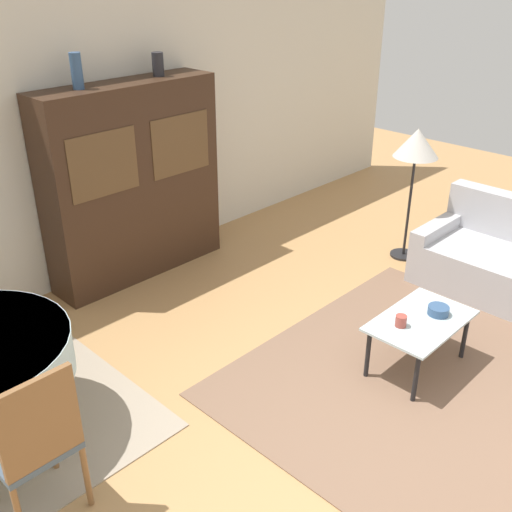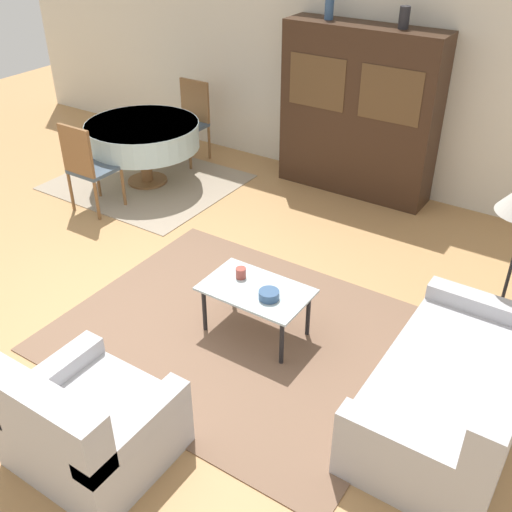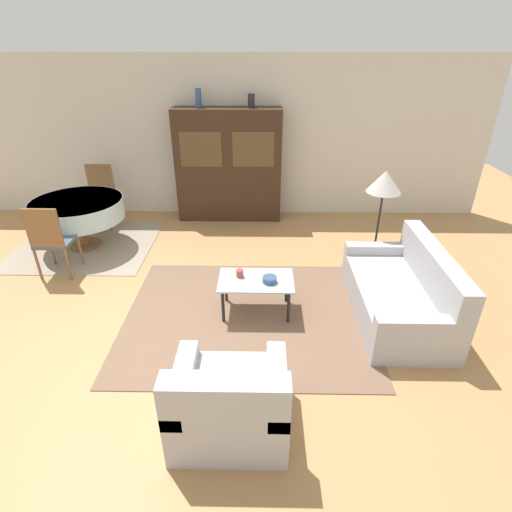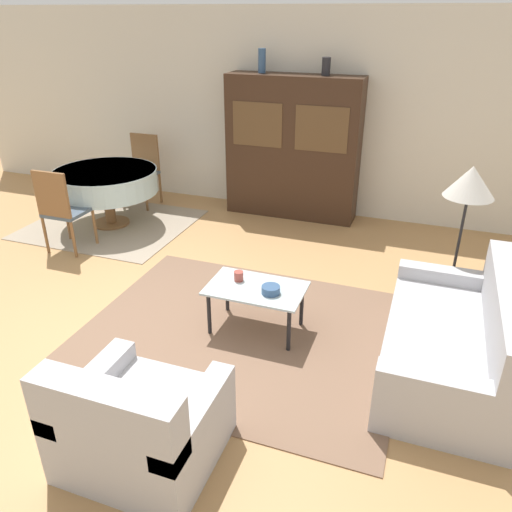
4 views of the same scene
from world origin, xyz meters
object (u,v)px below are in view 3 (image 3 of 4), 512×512
(bowl, at_px, (270,280))
(vase_tall, at_px, (198,98))
(dining_chair_near, at_px, (51,238))
(cup, at_px, (240,273))
(armchair, at_px, (229,403))
(display_cabinet, at_px, (229,166))
(dining_table, at_px, (78,210))
(vase_short, at_px, (251,101))
(coffee_table, at_px, (256,283))
(couch, at_px, (402,294))
(floor_lamp, at_px, (384,185))
(dining_chair_far, at_px, (100,192))

(bowl, relative_size, vase_tall, 0.54)
(dining_chair_near, distance_m, bowl, 2.98)
(cup, relative_size, bowl, 0.56)
(armchair, relative_size, bowl, 5.73)
(display_cabinet, distance_m, dining_table, 2.53)
(vase_tall, relative_size, vase_short, 1.38)
(coffee_table, bearing_deg, armchair, -96.45)
(couch, height_order, coffee_table, couch)
(floor_lamp, xyz_separation_m, vase_short, (-1.77, 1.78, 0.80))
(floor_lamp, bearing_deg, vase_tall, 145.78)
(floor_lamp, height_order, bowl, floor_lamp)
(dining_chair_near, relative_size, floor_lamp, 0.73)
(floor_lamp, bearing_deg, armchair, -123.49)
(coffee_table, xyz_separation_m, vase_short, (-0.12, 2.90, 1.61))
(bowl, bearing_deg, dining_chair_near, 163.73)
(couch, height_order, armchair, couch)
(coffee_table, distance_m, display_cabinet, 2.99)
(armchair, relative_size, display_cabinet, 0.49)
(dining_chair_far, bearing_deg, cup, 135.11)
(dining_table, relative_size, vase_short, 6.17)
(bowl, bearing_deg, armchair, -102.08)
(couch, distance_m, vase_tall, 4.32)
(cup, bearing_deg, dining_chair_near, 164.08)
(display_cabinet, bearing_deg, couch, -53.40)
(coffee_table, height_order, cup, cup)
(dining_chair_near, relative_size, vase_tall, 3.39)
(display_cabinet, relative_size, vase_tall, 6.34)
(armchair, xyz_separation_m, vase_tall, (-0.78, 4.54, 1.75))
(dining_chair_near, height_order, floor_lamp, floor_lamp)
(vase_short, bearing_deg, cup, -91.29)
(display_cabinet, bearing_deg, floor_lamp, -39.38)
(cup, bearing_deg, bowl, -18.83)
(dining_chair_far, xyz_separation_m, cup, (2.52, -2.51, -0.09))
(armchair, bearing_deg, floor_lamp, 56.51)
(bowl, xyz_separation_m, vase_tall, (-1.12, 2.95, 1.57))
(armchair, height_order, cup, armchair)
(floor_lamp, bearing_deg, dining_chair_near, -175.53)
(dining_table, height_order, dining_chair_far, dining_chair_far)
(display_cabinet, xyz_separation_m, vase_short, (0.39, 0.00, 1.05))
(display_cabinet, bearing_deg, armchair, -85.79)
(display_cabinet, height_order, vase_tall, vase_tall)
(vase_tall, bearing_deg, dining_chair_near, -129.39)
(cup, height_order, vase_short, vase_short)
(armchair, relative_size, vase_tall, 3.08)
(armchair, distance_m, vase_short, 4.85)
(couch, xyz_separation_m, coffee_table, (-1.67, 0.05, 0.10))
(floor_lamp, distance_m, cup, 2.23)
(display_cabinet, bearing_deg, dining_table, -150.83)
(dining_table, xyz_separation_m, bowl, (2.86, -1.73, -0.13))
(coffee_table, relative_size, floor_lamp, 0.62)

